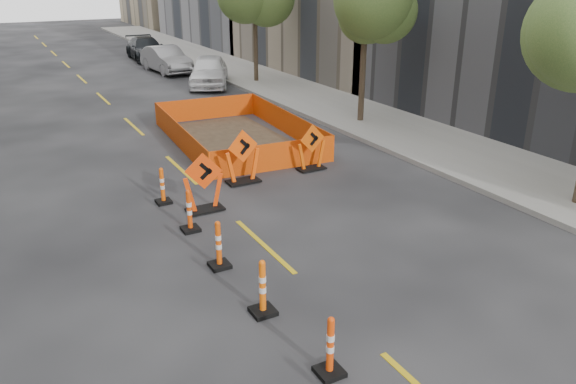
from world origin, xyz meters
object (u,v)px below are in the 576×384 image
channelizer_6 (162,186)px  parked_car_far (146,49)px  parked_car_mid (166,59)px  parked_car_near (209,71)px  channelizer_4 (219,244)px  chevron_sign_right (312,147)px  channelizer_2 (330,346)px  chevron_sign_center (243,157)px  chevron_sign_left (204,182)px  channelizer_5 (189,211)px  channelizer_3 (263,287)px

channelizer_6 → parked_car_far: 26.70m
parked_car_mid → parked_car_near: bearing=-87.6°
channelizer_4 → chevron_sign_right: (4.95, 4.46, 0.20)m
channelizer_2 → chevron_sign_right: size_ratio=0.71×
chevron_sign_center → parked_car_far: 25.80m
parked_car_near → parked_car_mid: parked_car_near is taller
channelizer_2 → chevron_sign_center: 8.78m
channelizer_2 → chevron_sign_left: size_ratio=0.66×
chevron_sign_left → chevron_sign_center: bearing=61.6°
channelizer_6 → chevron_sign_right: chevron_sign_right is taller
channelizer_5 → parked_car_mid: bearing=74.2°
channelizer_5 → parked_car_near: parked_car_near is taller
channelizer_2 → chevron_sign_left: 7.06m
channelizer_4 → parked_car_near: parked_car_near is taller
channelizer_6 → chevron_sign_right: (4.96, 0.42, 0.23)m
channelizer_6 → parked_car_mid: size_ratio=0.22×
chevron_sign_left → chevron_sign_right: chevron_sign_left is taller
chevron_sign_center → chevron_sign_right: size_ratio=1.10×
channelizer_3 → parked_car_far: size_ratio=0.21×
chevron_sign_center → parked_car_far: (4.08, 25.47, -0.06)m
channelizer_4 → parked_car_near: bearing=69.5°
channelizer_3 → channelizer_6: bearing=90.6°
channelizer_4 → chevron_sign_right: size_ratio=0.73×
channelizer_5 → parked_car_near: 18.29m
channelizer_6 → parked_car_mid: (6.36, 20.26, 0.27)m
channelizer_4 → chevron_sign_left: chevron_sign_left is taller
chevron_sign_right → parked_car_near: parked_car_near is taller
channelizer_6 → parked_car_near: parked_car_near is taller
channelizer_2 → parked_car_mid: size_ratio=0.22×
channelizer_6 → channelizer_5: bearing=-88.2°
channelizer_2 → channelizer_4: bearing=93.3°
channelizer_2 → chevron_sign_left: (0.57, 7.03, 0.28)m
channelizer_4 → chevron_sign_center: bearing=60.0°
channelizer_2 → chevron_sign_right: (4.71, 8.50, 0.21)m
chevron_sign_left → channelizer_6: bearing=150.0°
chevron_sign_left → chevron_sign_center: 2.27m
channelizer_6 → chevron_sign_center: 2.61m
channelizer_2 → channelizer_4: 4.05m
channelizer_4 → parked_car_far: (6.63, 29.90, 0.22)m
channelizer_4 → parked_car_far: 30.63m
chevron_sign_right → channelizer_3: bearing=-132.4°
channelizer_4 → channelizer_6: bearing=90.1°
parked_car_near → channelizer_6: bearing=-91.1°
channelizer_5 → channelizer_3: bearing=-90.0°
channelizer_5 → chevron_sign_center: 3.49m
channelizer_5 → chevron_sign_left: chevron_sign_left is taller
channelizer_2 → parked_car_near: bearing=73.4°
channelizer_4 → parked_car_mid: size_ratio=0.23×
chevron_sign_left → parked_car_mid: bearing=97.8°
channelizer_3 → parked_car_far: 32.59m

